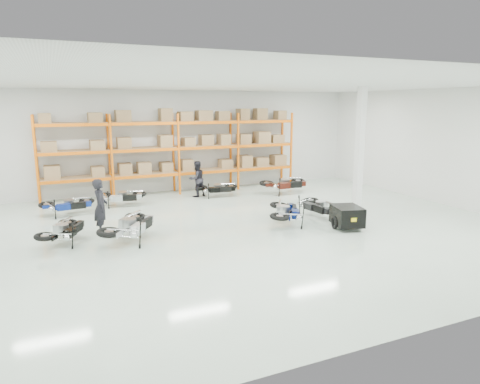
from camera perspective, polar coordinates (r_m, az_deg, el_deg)
name	(u,v)px	position (r m, az deg, el deg)	size (l,w,h in m)	color
room	(233,159)	(13.02, -0.97, 4.43)	(18.00, 18.00, 18.00)	silver
pallet_rack	(176,142)	(19.09, -8.57, 6.59)	(11.28, 0.98, 3.62)	orange
structural_column	(359,150)	(16.15, 15.64, 5.39)	(0.25, 0.25, 4.50)	white
moto_blue_centre	(286,208)	(14.03, 6.18, -2.13)	(0.82, 1.84, 1.12)	#071247
moto_silver_left	(131,221)	(12.63, -14.38, -3.80)	(0.87, 1.95, 1.19)	#AFB1B6
moto_black_far_left	(64,226)	(13.06, -22.46, -4.26)	(0.73, 1.64, 1.00)	black
moto_touring_right	(318,203)	(15.16, 10.41, -1.40)	(0.75, 1.69, 1.03)	black
trailer	(347,216)	(13.93, 14.08, -3.11)	(1.04, 1.77, 0.72)	black
moto_back_a	(67,202)	(16.36, -22.02, -1.19)	(0.72, 1.62, 0.99)	navy
moto_back_b	(121,194)	(17.17, -15.53, -0.20)	(0.72, 1.61, 0.99)	#B0B6BA
moto_back_c	(217,186)	(18.24, -3.07, 0.83)	(0.69, 1.56, 0.96)	black
moto_back_d	(285,181)	(18.96, 6.01, 1.50)	(0.84, 1.89, 1.15)	#43140D
person_left	(101,207)	(13.55, -18.10, -1.88)	(0.62, 0.41, 1.70)	black
person_back	(197,179)	(18.30, -5.77, 1.74)	(0.74, 0.58, 1.53)	black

